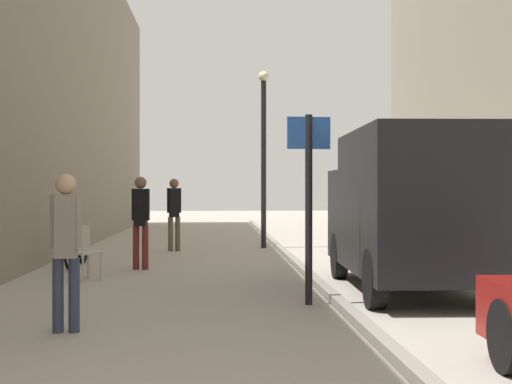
# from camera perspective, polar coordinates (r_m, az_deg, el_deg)

# --- Properties ---
(ground_plane) EXTENTS (80.00, 80.00, 0.00)m
(ground_plane) POSITION_cam_1_polar(r_m,az_deg,el_deg) (14.86, -2.81, -5.89)
(ground_plane) COLOR #A8A093
(kerb_strip) EXTENTS (0.16, 40.00, 0.12)m
(kerb_strip) POSITION_cam_1_polar(r_m,az_deg,el_deg) (14.95, 3.29, -5.62)
(kerb_strip) COLOR gray
(kerb_strip) RESTS_ON ground_plane
(pedestrian_main_foreground) EXTENTS (0.36, 0.24, 1.83)m
(pedestrian_main_foreground) POSITION_cam_1_polar(r_m,az_deg,el_deg) (14.83, -8.81, -1.82)
(pedestrian_main_foreground) COLOR maroon
(pedestrian_main_foreground) RESTS_ON ground_plane
(pedestrian_mid_block) EXTENTS (0.36, 0.25, 1.85)m
(pedestrian_mid_block) POSITION_cam_1_polar(r_m,az_deg,el_deg) (19.15, -6.28, -1.32)
(pedestrian_mid_block) COLOR brown
(pedestrian_mid_block) RESTS_ON ground_plane
(pedestrian_far_crossing) EXTENTS (0.35, 0.23, 1.75)m
(pedestrian_far_crossing) POSITION_cam_1_polar(r_m,az_deg,el_deg) (8.48, -14.32, -3.65)
(pedestrian_far_crossing) COLOR #2D3851
(pedestrian_far_crossing) RESTS_ON ground_plane
(delivery_van) EXTENTS (2.19, 4.98, 2.44)m
(delivery_van) POSITION_cam_1_polar(r_m,az_deg,el_deg) (11.71, 12.07, -1.13)
(delivery_van) COLOR black
(delivery_van) RESTS_ON ground_plane
(street_sign_post) EXTENTS (0.60, 0.10, 2.60)m
(street_sign_post) POSITION_cam_1_polar(r_m,az_deg,el_deg) (10.22, 4.06, 0.02)
(street_sign_post) COLOR black
(street_sign_post) RESTS_ON ground_plane
(lamp_post) EXTENTS (0.28, 0.28, 4.76)m
(lamp_post) POSITION_cam_1_polar(r_m,az_deg,el_deg) (20.08, 0.59, 3.47)
(lamp_post) COLOR black
(lamp_post) RESTS_ON ground_plane
(bicycle_leaning) EXTENTS (0.18, 1.77, 0.98)m
(bicycle_leaning) POSITION_cam_1_polar(r_m,az_deg,el_deg) (15.54, -13.56, -4.22)
(bicycle_leaning) COLOR black
(bicycle_leaning) RESTS_ON ground_plane
(cafe_chair_near_window) EXTENTS (0.62, 0.62, 0.94)m
(cafe_chair_near_window) POSITION_cam_1_polar(r_m,az_deg,el_deg) (13.41, -13.11, -4.21)
(cafe_chair_near_window) COLOR #B7B2A8
(cafe_chair_near_window) RESTS_ON ground_plane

